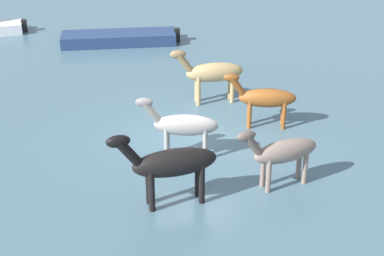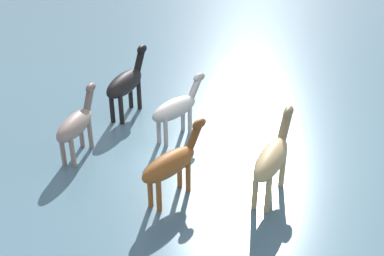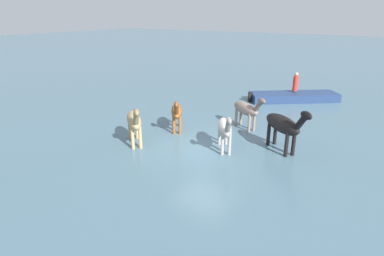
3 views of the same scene
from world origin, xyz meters
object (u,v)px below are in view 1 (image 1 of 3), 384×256
(horse_dun_straggler, at_px, (283,152))
(horse_mid_herd, at_px, (212,73))
(horse_dark_mare, at_px, (183,125))
(boat_dinghy_port, at_px, (119,40))
(horse_rear_stallion, at_px, (265,98))
(horse_gray_outer, at_px, (171,163))

(horse_dun_straggler, xyz_separation_m, horse_mid_herd, (4.49, -3.16, 0.08))
(horse_dark_mare, bearing_deg, horse_mid_herd, -100.56)
(boat_dinghy_port, bearing_deg, horse_rear_stallion, 117.00)
(horse_dark_mare, relative_size, horse_rear_stallion, 1.03)
(horse_mid_herd, distance_m, horse_rear_stallion, 2.42)
(horse_mid_herd, relative_size, horse_rear_stallion, 1.06)
(horse_rear_stallion, distance_m, boat_dinghy_port, 9.69)
(horse_gray_outer, relative_size, boat_dinghy_port, 0.54)
(horse_dark_mare, xyz_separation_m, horse_rear_stallion, (-0.79, -3.00, -0.02))
(horse_dun_straggler, height_order, horse_rear_stallion, horse_dun_straggler)
(horse_dark_mare, bearing_deg, horse_rear_stallion, -139.33)
(horse_rear_stallion, relative_size, boat_dinghy_port, 0.46)
(horse_dun_straggler, height_order, horse_mid_herd, horse_mid_herd)
(horse_dun_straggler, relative_size, boat_dinghy_port, 0.49)
(boat_dinghy_port, bearing_deg, horse_dun_straggler, 108.68)
(horse_dun_straggler, distance_m, boat_dinghy_port, 12.67)
(horse_mid_herd, height_order, boat_dinghy_port, horse_mid_herd)
(horse_rear_stallion, bearing_deg, horse_dark_mare, 39.77)
(horse_dun_straggler, bearing_deg, horse_mid_herd, -95.83)
(horse_dark_mare, height_order, horse_mid_herd, horse_mid_herd)
(horse_dark_mare, relative_size, horse_mid_herd, 0.97)
(horse_dark_mare, distance_m, horse_mid_herd, 3.85)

